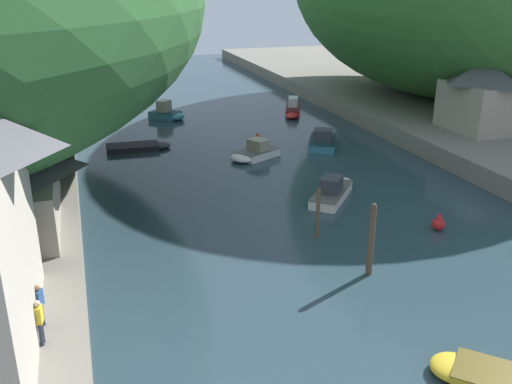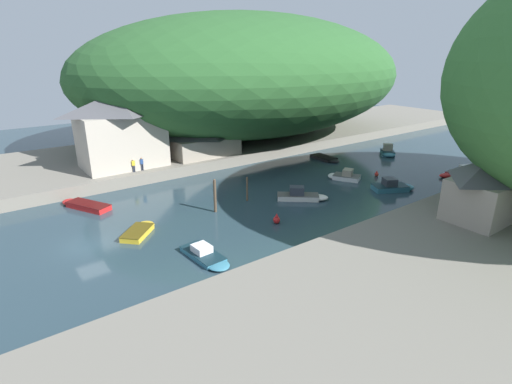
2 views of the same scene
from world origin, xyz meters
TOP-DOWN VIEW (x-y plane):
  - water_surface at (0.00, 30.00)m, footprint 130.00×130.00m
  - left_bank at (-23.85, 30.00)m, footprint 22.00×120.00m
  - hillside_left at (-24.95, 34.61)m, footprint 42.68×59.75m
  - waterfront_building at (-17.85, 9.48)m, footprint 7.36×10.99m
  - boathouse_shed at (-17.17, 20.81)m, footprint 7.31×10.31m
  - right_bank_cottage at (18.84, 29.47)m, footprint 5.05×6.35m
  - boat_yellow_tender at (6.94, 33.70)m, footprint 4.16×5.45m
  - boat_small_dinghy at (2.75, 22.64)m, footprint 4.93×5.48m
  - boat_moored_right at (8.19, 7.02)m, footprint 5.48×2.18m
  - boat_mid_channel at (8.91, 45.73)m, footprint 3.78×6.56m
  - boat_open_rowboat at (-3.82, 47.14)m, footprint 3.81×3.77m
  - boat_white_cruiser at (-9.52, 1.94)m, footprint 6.36×4.40m
  - boat_cabin_cruiser at (0.24, 4.50)m, footprint 4.35×4.37m
  - boat_near_quay at (0.38, 32.11)m, footprint 4.61×3.76m
  - boat_far_right_bank at (-7.72, 37.24)m, footprint 5.26×2.23m
  - mooring_post_second at (-0.00, 12.80)m, footprint 0.30×0.30m
  - mooring_post_middle at (-0.68, 17.35)m, footprint 0.21×0.21m
  - channel_buoy_near at (2.15, 36.63)m, footprint 0.54×0.54m
  - channel_buoy_far at (6.09, 16.12)m, footprint 0.71×0.71m
  - person_on_quay at (-14.37, 10.58)m, footprint 0.34×0.43m
  - person_by_boathouse at (-14.33, 9.47)m, footprint 0.28×0.41m

SIDE VIEW (x-z plane):
  - water_surface at x=0.00m, z-range 0.00..0.00m
  - boat_far_right_bank at x=-7.72m, z-range 0.00..0.44m
  - boat_cabin_cruiser at x=0.24m, z-range 0.00..0.53m
  - boat_white_cruiser at x=-9.52m, z-range 0.00..0.60m
  - boat_moored_right at x=8.19m, z-range -0.20..0.82m
  - channel_buoy_near at x=2.15m, z-range -0.09..0.72m
  - channel_buoy_far at x=6.09m, z-range -0.12..0.94m
  - boat_near_quay at x=0.38m, z-range -0.28..1.13m
  - boat_mid_channel at x=8.91m, z-range -0.31..1.22m
  - boat_small_dinghy at x=2.75m, z-range -0.31..1.23m
  - boat_yellow_tender at x=6.94m, z-range -0.30..1.24m
  - boat_open_rowboat at x=-3.82m, z-range -0.37..1.45m
  - left_bank at x=-23.85m, z-range 0.00..1.46m
  - mooring_post_middle at x=-0.68m, z-range 0.01..2.84m
  - mooring_post_second at x=0.00m, z-range 0.01..3.63m
  - person_on_quay at x=-14.37m, z-range 1.59..3.28m
  - person_by_boathouse at x=-14.33m, z-range 1.59..3.28m
  - boathouse_shed at x=-17.17m, z-range 1.54..5.95m
  - right_bank_cottage at x=18.84m, z-range 1.56..7.34m
  - waterfront_building at x=-17.85m, z-range 1.61..11.30m
  - hillside_left at x=-24.95m, z-range 1.46..21.99m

